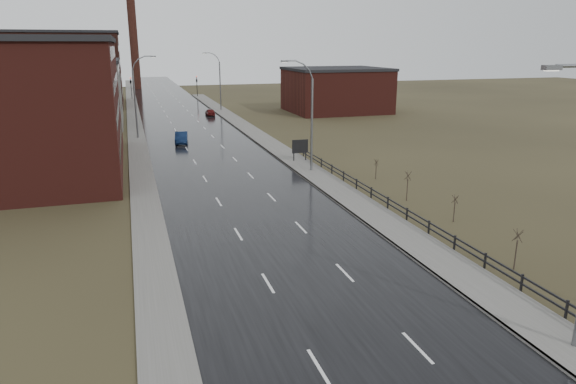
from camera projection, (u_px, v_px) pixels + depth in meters
road at (197, 138)px, 73.10m from camera, size 14.00×300.00×0.06m
sidewalk_right at (313, 173)px, 52.55m from camera, size 3.20×180.00×0.18m
curb_right at (299, 174)px, 52.12m from camera, size 0.16×180.00×0.18m
sidewalk_left at (137, 140)px, 70.77m from camera, size 2.40×260.00×0.12m
warehouse_near at (3, 107)px, 51.52m from camera, size 22.44×28.56×13.50m
warehouse_mid at (69, 93)px, 83.09m from camera, size 16.32×20.40×10.50m
warehouse_far at (56, 69)px, 108.54m from camera, size 26.52×24.48×15.50m
building_right at (336, 90)px, 100.71m from camera, size 18.36×16.32×8.50m
smokestack at (133, 35)px, 149.79m from camera, size 2.70×2.70×30.70m
streetlight_right_mid at (309, 116)px, 51.85m from camera, size 3.36×0.28×11.35m
streetlight_left at (137, 97)px, 71.15m from camera, size 3.36×0.28×11.35m
streetlight_right_far at (219, 81)px, 101.45m from camera, size 3.36×0.28×11.35m
guardrail at (412, 216)px, 37.53m from camera, size 0.10×53.05×1.10m
shrub_c at (516, 249)px, 29.85m from camera, size 0.59×0.62×2.49m
shrub_d at (455, 208)px, 38.03m from camera, size 0.49×0.52×2.07m
shrub_e at (407, 185)px, 43.14m from camera, size 0.61×0.64×2.58m
shrub_f at (376, 169)px, 50.20m from camera, size 0.48×0.50×2.00m
billboard at (300, 147)px, 57.44m from camera, size 1.87×0.17×2.57m
traffic_light_left at (130, 80)px, 124.68m from camera, size 0.58×2.73×5.30m
traffic_light_right at (197, 78)px, 129.21m from camera, size 0.58×2.73×5.30m
car_near at (181, 138)px, 68.58m from camera, size 2.19×4.78×1.52m
car_far at (210, 112)px, 95.46m from camera, size 1.61×3.83×1.30m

